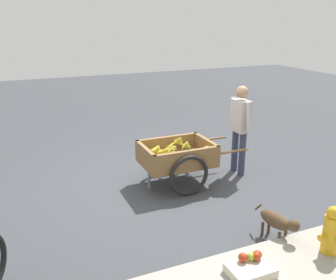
{
  "coord_description": "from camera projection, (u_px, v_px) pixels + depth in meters",
  "views": [
    {
      "loc": [
        2.09,
        5.03,
        2.56
      ],
      "look_at": [
        -0.09,
        0.02,
        0.75
      ],
      "focal_mm": 39.86,
      "sensor_mm": 36.0,
      "label": 1
    }
  ],
  "objects": [
    {
      "name": "ground_plane",
      "position": [
        162.0,
        185.0,
        5.97
      ],
      "size": [
        24.0,
        24.0,
        0.0
      ],
      "primitive_type": "plane",
      "color": "#3D3F44"
    },
    {
      "name": "fruit_cart",
      "position": [
        177.0,
        158.0,
        5.87
      ],
      "size": [
        1.65,
        0.94,
        0.73
      ],
      "color": "olive",
      "rests_on": "ground"
    },
    {
      "name": "vendor_person",
      "position": [
        240.0,
        123.0,
        6.16
      ],
      "size": [
        0.2,
        0.58,
        1.51
      ],
      "color": "#333851",
      "rests_on": "ground"
    },
    {
      "name": "dog",
      "position": [
        278.0,
        221.0,
        4.39
      ],
      "size": [
        0.24,
        0.67,
        0.4
      ],
      "color": "#4C3823",
      "rests_on": "ground"
    },
    {
      "name": "fire_hydrant",
      "position": [
        331.0,
        235.0,
        4.0
      ],
      "size": [
        0.25,
        0.25,
        0.67
      ],
      "color": "gold",
      "rests_on": "ground"
    },
    {
      "name": "plastic_bucket",
      "position": [
        196.0,
        151.0,
        7.02
      ],
      "size": [
        0.25,
        0.25,
        0.3
      ],
      "primitive_type": "cylinder",
      "color": "#1966B2",
      "rests_on": "ground"
    },
    {
      "name": "apple_crate",
      "position": [
        250.0,
        274.0,
        3.71
      ],
      "size": [
        0.44,
        0.32,
        0.32
      ],
      "color": "beige",
      "rests_on": "ground"
    }
  ]
}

